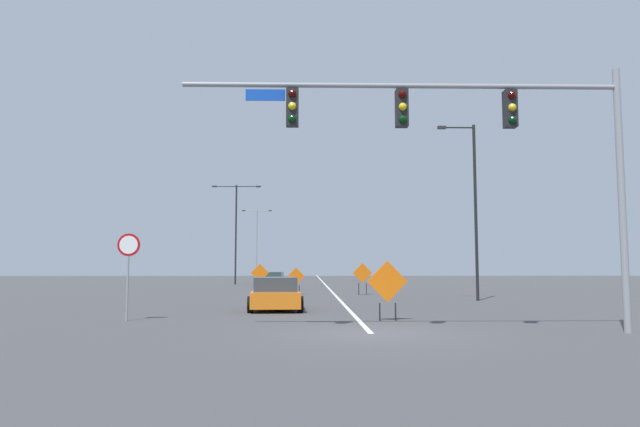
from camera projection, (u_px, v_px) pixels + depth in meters
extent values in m
plane|color=#444447|center=(371.00, 334.00, 15.46)|extent=(174.58, 174.58, 0.00)
cube|color=white|center=(323.00, 282.00, 63.74)|extent=(0.16, 96.99, 0.01)
cylinder|color=gray|center=(622.00, 198.00, 15.94)|extent=(0.20, 0.20, 7.35)
cylinder|color=gray|center=(401.00, 86.00, 16.09)|extent=(12.17, 0.14, 0.14)
cube|color=black|center=(510.00, 109.00, 16.10)|extent=(0.34, 0.32, 1.05)
sphere|color=#3A0503|center=(512.00, 95.00, 15.96)|extent=(0.22, 0.22, 0.22)
sphere|color=yellow|center=(512.00, 107.00, 15.93)|extent=(0.22, 0.22, 0.22)
sphere|color=black|center=(513.00, 120.00, 15.90)|extent=(0.22, 0.22, 0.22)
cube|color=black|center=(402.00, 108.00, 16.03)|extent=(0.34, 0.32, 1.05)
sphere|color=#3A0503|center=(403.00, 94.00, 15.90)|extent=(0.22, 0.22, 0.22)
sphere|color=yellow|center=(403.00, 107.00, 15.86)|extent=(0.22, 0.22, 0.22)
sphere|color=black|center=(403.00, 119.00, 15.83)|extent=(0.22, 0.22, 0.22)
cube|color=black|center=(292.00, 108.00, 15.97)|extent=(0.34, 0.32, 1.05)
sphere|color=#3A0503|center=(292.00, 94.00, 15.83)|extent=(0.22, 0.22, 0.22)
sphere|color=yellow|center=(292.00, 106.00, 15.80)|extent=(0.22, 0.22, 0.22)
sphere|color=black|center=(292.00, 119.00, 15.77)|extent=(0.22, 0.22, 0.22)
cube|color=#1447B7|center=(265.00, 95.00, 15.98)|extent=(1.10, 0.03, 0.32)
cylinder|color=gray|center=(127.00, 288.00, 19.16)|extent=(0.07, 0.07, 2.14)
cylinder|color=#B20F14|center=(129.00, 245.00, 19.29)|extent=(0.76, 0.03, 0.76)
cylinder|color=white|center=(129.00, 245.00, 19.27)|extent=(0.61, 0.01, 0.61)
cylinder|color=black|center=(236.00, 234.00, 56.49)|extent=(0.16, 0.16, 9.76)
cylinder|color=black|center=(225.00, 186.00, 56.89)|extent=(2.17, 0.08, 0.08)
cube|color=#262628|center=(214.00, 186.00, 56.87)|extent=(0.44, 0.24, 0.14)
cylinder|color=black|center=(248.00, 187.00, 56.94)|extent=(2.17, 0.08, 0.08)
cube|color=#262628|center=(259.00, 187.00, 56.96)|extent=(0.44, 0.24, 0.14)
cylinder|color=black|center=(476.00, 212.00, 30.45)|extent=(0.16, 0.16, 9.34)
cylinder|color=black|center=(458.00, 128.00, 30.84)|extent=(1.72, 0.08, 0.08)
cube|color=#262628|center=(442.00, 128.00, 30.82)|extent=(0.44, 0.24, 0.14)
cylinder|color=gray|center=(257.00, 244.00, 82.53)|extent=(0.16, 0.16, 9.86)
cylinder|color=gray|center=(250.00, 211.00, 82.94)|extent=(1.91, 0.08, 0.08)
cube|color=#262628|center=(244.00, 211.00, 82.92)|extent=(0.44, 0.24, 0.14)
cylinder|color=gray|center=(264.00, 211.00, 82.98)|extent=(1.91, 0.08, 0.08)
cube|color=#262628|center=(270.00, 211.00, 83.00)|extent=(0.44, 0.24, 0.14)
cube|color=orange|center=(260.00, 273.00, 43.08)|extent=(1.34, 0.26, 1.35)
cylinder|color=black|center=(256.00, 286.00, 42.95)|extent=(0.05, 0.05, 0.59)
cylinder|color=black|center=(263.00, 286.00, 43.04)|extent=(0.05, 0.05, 0.59)
cube|color=orange|center=(387.00, 281.00, 19.23)|extent=(1.38, 0.20, 1.38)
cylinder|color=black|center=(380.00, 312.00, 19.11)|extent=(0.05, 0.05, 0.59)
cylinder|color=black|center=(396.00, 312.00, 19.18)|extent=(0.05, 0.05, 0.59)
cube|color=orange|center=(362.00, 273.00, 36.00)|extent=(1.23, 0.22, 1.24)
cylinder|color=black|center=(359.00, 289.00, 35.87)|extent=(0.05, 0.05, 0.73)
cylinder|color=black|center=(366.00, 289.00, 35.95)|extent=(0.05, 0.05, 0.73)
cube|color=orange|center=(296.00, 276.00, 36.58)|extent=(1.09, 0.25, 1.10)
cylinder|color=black|center=(293.00, 290.00, 36.46)|extent=(0.05, 0.05, 0.58)
cylinder|color=black|center=(299.00, 290.00, 36.55)|extent=(0.05, 0.05, 0.58)
cube|color=orange|center=(275.00, 299.00, 23.78)|extent=(2.16, 4.04, 0.62)
cube|color=#333D47|center=(276.00, 284.00, 24.03)|extent=(1.87, 2.18, 0.56)
cylinder|color=black|center=(250.00, 304.00, 22.33)|extent=(0.26, 0.65, 0.64)
cylinder|color=black|center=(300.00, 304.00, 22.48)|extent=(0.26, 0.65, 0.64)
cylinder|color=black|center=(253.00, 300.00, 25.06)|extent=(0.26, 0.65, 0.64)
cylinder|color=black|center=(298.00, 300.00, 25.21)|extent=(0.26, 0.65, 0.64)
cube|color=#196B38|center=(273.00, 281.00, 49.06)|extent=(2.01, 4.14, 0.66)
cube|color=#333D47|center=(273.00, 275.00, 49.31)|extent=(1.71, 2.09, 0.46)
cylinder|color=black|center=(260.00, 284.00, 47.67)|extent=(0.26, 0.65, 0.64)
cylinder|color=black|center=(282.00, 284.00, 47.60)|extent=(0.26, 0.65, 0.64)
cylinder|color=black|center=(265.00, 283.00, 50.48)|extent=(0.26, 0.65, 0.64)
cylinder|color=black|center=(285.00, 283.00, 50.42)|extent=(0.26, 0.65, 0.64)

